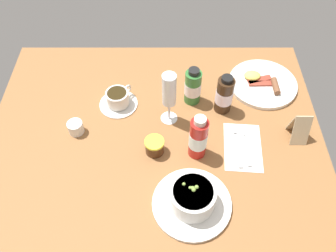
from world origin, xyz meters
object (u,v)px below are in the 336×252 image
Objects in this scene: porridge_bowl at (192,199)px; creamer_jug at (75,128)px; jam_jar at (154,146)px; sauce_bottle_green at (192,87)px; coffee_cup at (117,99)px; sauce_bottle_brown at (223,95)px; menu_card at (299,126)px; wine_glass at (168,92)px; sauce_bottle_red at (197,138)px; breakfast_plate at (261,83)px; cutlery_setting at (242,145)px.

porridge_bowl reaches higher than creamer_jug.
jam_jar is 25.60cm from sauce_bottle_green.
coffee_cup is 26.14cm from sauce_bottle_green.
sauce_bottle_brown reaches higher than creamer_jug.
menu_card is at bearing -1.57° from creamer_jug.
sauce_bottle_brown reaches higher than coffee_cup.
menu_card is at bearing 34.57° from porridge_bowl.
jam_jar is (-4.58, -13.42, -10.22)cm from wine_glass.
creamer_jug is 0.54× the size of menu_card.
wine_glass is 1.17× the size of sauce_bottle_red.
porridge_bowl is at bearing -145.43° from menu_card.
jam_jar is at bearing -142.94° from breakfast_plate.
creamer_jug reaches higher than breakfast_plate.
sauce_bottle_red is at bearing -130.60° from breakfast_plate.
creamer_jug is 0.23× the size of breakfast_plate.
jam_jar is 48.67cm from breakfast_plate.
creamer_jug is at bearing -136.67° from coffee_cup.
jam_jar is (-28.19, -1.99, 2.43)cm from cutlery_setting.
porridge_bowl is 1.51× the size of sauce_bottle_brown.
menu_card is (33.25, -16.16, -1.42)cm from sauce_bottle_green.
coffee_cup reaches higher than jam_jar.
sauce_bottle_brown is 11.08cm from sauce_bottle_green.
jam_jar is at bearing 177.79° from sauce_bottle_red.
sauce_bottle_green is (-10.31, 4.04, -0.28)cm from sauce_bottle_brown.
sauce_bottle_green is (25.76, 2.15, 3.90)cm from coffee_cup.
jam_jar reaches higher than creamer_jug.
menu_card is (34.97, 24.10, 1.46)cm from porridge_bowl.
sauce_bottle_green is at bearing 46.32° from wine_glass.
sauce_bottle_red is (39.10, -8.21, 5.52)cm from creamer_jug.
sauce_bottle_brown is (9.73, 18.36, -0.88)cm from sauce_bottle_red.
sauce_bottle_green reaches higher than jam_jar.
breakfast_plate is (26.14, 7.42, -5.68)cm from sauce_bottle_green.
jam_jar is at bearing -142.16° from sauce_bottle_brown.
sauce_bottle_brown reaches higher than sauce_bottle_green.
porridge_bowl is 1.14× the size of wine_glass.
sauce_bottle_brown is (18.40, 4.44, -6.04)cm from wine_glass.
cutlery_setting is 0.97× the size of wine_glass.
creamer_jug is (-36.80, 26.06, -1.47)cm from porridge_bowl.
cutlery_setting is at bearing -6.03° from creamer_jug.
sauce_bottle_red is 0.68× the size of breakfast_plate.
sauce_bottle_brown is at bearing -21.40° from sauce_bottle_green.
breakfast_plate is 2.38× the size of menu_card.
porridge_bowl is 21.40cm from jam_jar.
jam_jar is at bearing -16.59° from creamer_jug.
coffee_cup is at bearing -175.23° from sauce_bottle_green.
porridge_bowl is 45.07cm from coffee_cup.
cutlery_setting is 1.84× the size of menu_card.
porridge_bowl is at bearing -92.45° from sauce_bottle_green.
sauce_bottle_red is at bearing -2.21° from jam_jar.
porridge_bowl is 45.12cm from creamer_jug.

